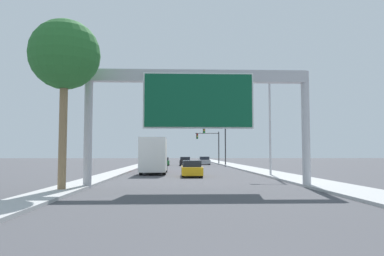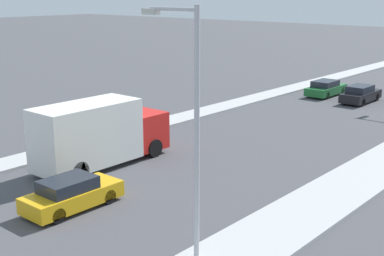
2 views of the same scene
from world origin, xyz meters
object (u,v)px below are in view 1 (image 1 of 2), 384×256
(sign_gantry, at_px, (198,97))
(car_far_center, at_px, (185,161))
(car_near_left, at_px, (192,169))
(traffic_light_near_intersection, at_px, (218,138))
(street_lamp_right, at_px, (267,119))
(traffic_light_mid_block, at_px, (211,142))
(truck_box_primary, at_px, (154,156))
(car_far_left, at_px, (164,162))
(palm_tree_foreground, at_px, (65,56))
(car_mid_left, at_px, (204,161))

(sign_gantry, xyz_separation_m, car_far_center, (0.00, 39.30, -4.63))
(car_near_left, height_order, traffic_light_near_intersection, traffic_light_near_intersection)
(car_near_left, bearing_deg, sign_gantry, -90.00)
(sign_gantry, xyz_separation_m, traffic_light_near_intersection, (5.57, 40.12, -0.84))
(traffic_light_near_intersection, bearing_deg, street_lamp_right, -88.07)
(car_far_center, height_order, street_lamp_right, street_lamp_right)
(traffic_light_mid_block, bearing_deg, truck_box_primary, -103.94)
(car_far_left, bearing_deg, truck_box_primary, -90.00)
(car_near_left, relative_size, palm_tree_foreground, 0.47)
(truck_box_primary, distance_m, traffic_light_near_intersection, 27.06)
(truck_box_primary, distance_m, street_lamp_right, 11.47)
(sign_gantry, bearing_deg, truck_box_primary, 103.33)
(car_near_left, bearing_deg, truck_box_primary, 128.39)
(car_near_left, relative_size, street_lamp_right, 0.50)
(car_mid_left, height_order, traffic_light_mid_block, traffic_light_mid_block)
(truck_box_primary, relative_size, traffic_light_near_intersection, 1.15)
(palm_tree_foreground, relative_size, street_lamp_right, 1.07)
(palm_tree_foreground, height_order, street_lamp_right, palm_tree_foreground)
(car_mid_left, xyz_separation_m, car_far_left, (-7.00, -4.18, -0.03))
(sign_gantry, distance_m, traffic_light_mid_block, 50.41)
(car_mid_left, height_order, palm_tree_foreground, palm_tree_foreground)
(sign_gantry, bearing_deg, car_far_center, 90.00)
(car_near_left, bearing_deg, car_mid_left, 84.11)
(sign_gantry, relative_size, street_lamp_right, 1.57)
(sign_gantry, height_order, car_mid_left, sign_gantry)
(palm_tree_foreground, bearing_deg, sign_gantry, 17.28)
(sign_gantry, bearing_deg, traffic_light_mid_block, 84.00)
(truck_box_primary, xyz_separation_m, street_lamp_right, (10.07, -4.41, 3.26))
(sign_gantry, distance_m, car_far_center, 39.57)
(car_far_center, distance_m, street_lamp_right, 29.99)
(car_far_center, xyz_separation_m, truck_box_primary, (-3.50, -24.53, 1.07))
(car_far_left, bearing_deg, traffic_light_mid_block, 48.74)
(car_near_left, relative_size, car_far_left, 0.93)
(car_far_left, bearing_deg, street_lamp_right, -71.30)
(sign_gantry, xyz_separation_m, car_far_left, (-3.50, 40.12, -4.65))
(sign_gantry, bearing_deg, car_mid_left, 85.48)
(car_far_left, bearing_deg, traffic_light_near_intersection, 0.00)
(sign_gantry, height_order, street_lamp_right, street_lamp_right)
(traffic_light_near_intersection, bearing_deg, car_near_left, -100.60)
(traffic_light_near_intersection, bearing_deg, traffic_light_mid_block, 91.72)
(car_near_left, height_order, street_lamp_right, street_lamp_right)
(car_mid_left, height_order, truck_box_primary, truck_box_primary)
(truck_box_primary, height_order, palm_tree_foreground, palm_tree_foreground)
(street_lamp_right, bearing_deg, truck_box_primary, 156.33)
(car_near_left, xyz_separation_m, palm_tree_foreground, (-7.19, -12.59, 6.47))
(car_near_left, relative_size, truck_box_primary, 0.55)
(car_mid_left, height_order, car_far_left, car_mid_left)
(car_far_center, distance_m, palm_tree_foreground, 42.64)
(sign_gantry, distance_m, car_mid_left, 44.67)
(car_mid_left, distance_m, traffic_light_near_intersection, 6.01)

